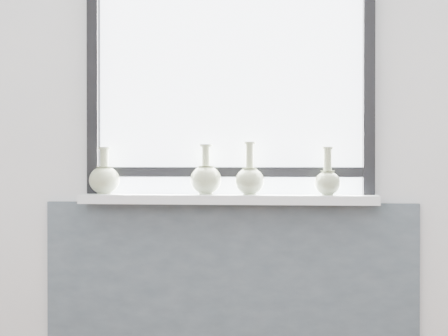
# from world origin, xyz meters

# --- Properties ---
(back_wall) EXTENTS (3.60, 0.02, 2.60)m
(back_wall) POSITION_xyz_m (0.00, 1.81, 1.30)
(back_wall) COLOR silver
(back_wall) RESTS_ON ground
(apron_panel) EXTENTS (1.70, 0.03, 0.86)m
(apron_panel) POSITION_xyz_m (0.00, 1.78, 0.43)
(apron_panel) COLOR #525E6B
(apron_panel) RESTS_ON ground
(windowsill) EXTENTS (1.32, 0.18, 0.04)m
(windowsill) POSITION_xyz_m (0.00, 1.71, 0.88)
(windowsill) COLOR silver
(windowsill) RESTS_ON apron_panel
(window) EXTENTS (1.30, 0.06, 1.05)m
(window) POSITION_xyz_m (0.00, 1.77, 1.44)
(window) COLOR black
(window) RESTS_ON windowsill
(vase_a) EXTENTS (0.14, 0.14, 0.21)m
(vase_a) POSITION_xyz_m (-0.56, 1.70, 0.97)
(vase_a) COLOR #A1AD84
(vase_a) RESTS_ON windowsill
(vase_b) EXTENTS (0.14, 0.14, 0.22)m
(vase_b) POSITION_xyz_m (-0.10, 1.72, 0.97)
(vase_b) COLOR #A1AD84
(vase_b) RESTS_ON windowsill
(vase_c) EXTENTS (0.13, 0.13, 0.24)m
(vase_c) POSITION_xyz_m (0.10, 1.70, 0.97)
(vase_c) COLOR #A1AD84
(vase_c) RESTS_ON windowsill
(vase_d) EXTENTS (0.11, 0.11, 0.21)m
(vase_d) POSITION_xyz_m (0.44, 1.69, 0.97)
(vase_d) COLOR #A1AD84
(vase_d) RESTS_ON windowsill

